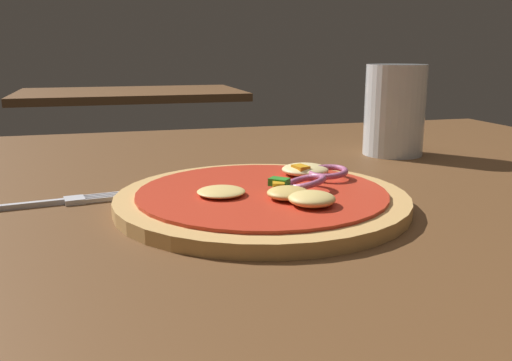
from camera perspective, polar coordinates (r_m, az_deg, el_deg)
The scene contains 5 objects.
dining_table at distance 0.49m, azimuth -2.02°, elevation -4.62°, with size 1.23×1.03×0.03m.
pizza at distance 0.50m, azimuth 0.90°, elevation -1.80°, with size 0.27×0.27×0.03m.
fork at distance 0.54m, azimuth -22.59°, elevation -2.37°, with size 0.19×0.04×0.00m.
beer_glass at distance 0.76m, azimuth 14.22°, elevation 6.59°, with size 0.08×0.08×0.12m.
background_table at distance 1.96m, azimuth -12.94°, elevation 8.75°, with size 0.75×0.46×0.03m.
Camera 1 is at (-0.11, -0.45, 0.17)m, focal length 38.34 mm.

